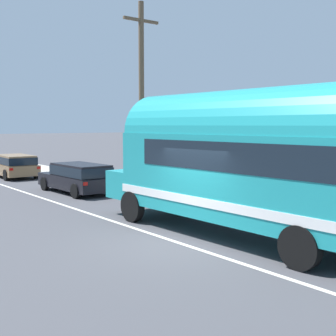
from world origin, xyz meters
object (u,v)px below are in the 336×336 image
utility_pole (142,96)px  car_second (14,165)px  car_lead (78,176)px  painted_bus (256,157)px

utility_pole → car_second: bearing=102.6°
car_lead → car_second: size_ratio=1.03×
utility_pole → painted_bus: 9.06m
painted_bus → car_second: bearing=90.3°
painted_bus → car_second: (-0.10, 18.69, -1.52)m
utility_pole → car_second: utility_pole is taller
car_second → utility_pole: bearing=-77.4°
car_second → car_lead: bearing=-88.2°
utility_pole → car_lead: (-2.03, 2.26, -3.64)m
utility_pole → car_lead: size_ratio=1.85×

